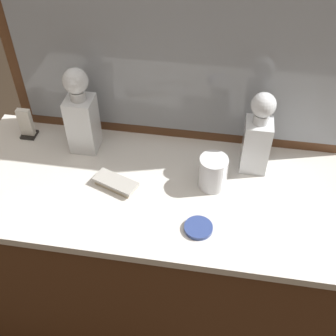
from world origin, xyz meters
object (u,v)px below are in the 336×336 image
(crystal_decanter_front, at_px, (257,140))
(porcelain_dish, at_px, (198,228))
(silver_brush_front, at_px, (116,183))
(napkin_holder, at_px, (27,125))
(crystal_tumbler_far_right, at_px, (213,173))
(crystal_decanter_center, at_px, (82,118))

(crystal_decanter_front, distance_m, porcelain_dish, 0.33)
(silver_brush_front, relative_size, porcelain_dish, 1.83)
(napkin_holder, bearing_deg, crystal_decanter_front, -2.54)
(porcelain_dish, bearing_deg, crystal_tumbler_far_right, 82.80)
(crystal_decanter_front, bearing_deg, crystal_decanter_center, 179.02)
(porcelain_dish, bearing_deg, crystal_decanter_center, 144.86)
(crystal_decanter_front, relative_size, napkin_holder, 2.54)
(crystal_tumbler_far_right, bearing_deg, porcelain_dish, -97.20)
(porcelain_dish, distance_m, napkin_holder, 0.70)
(crystal_tumbler_far_right, xyz_separation_m, porcelain_dish, (-0.02, -0.18, -0.04))
(silver_brush_front, bearing_deg, crystal_tumbler_far_right, 10.13)
(silver_brush_front, bearing_deg, porcelain_dish, -25.06)
(crystal_tumbler_far_right, relative_size, napkin_holder, 0.98)
(silver_brush_front, distance_m, napkin_holder, 0.41)
(crystal_decanter_center, bearing_deg, crystal_decanter_front, -0.98)
(crystal_decanter_front, relative_size, crystal_tumbler_far_right, 2.58)
(crystal_tumbler_far_right, bearing_deg, crystal_decanter_center, 165.50)
(crystal_decanter_center, relative_size, crystal_decanter_front, 1.07)
(crystal_decanter_front, relative_size, porcelain_dish, 3.45)
(crystal_tumbler_far_right, distance_m, napkin_holder, 0.67)
(crystal_decanter_center, distance_m, silver_brush_front, 0.24)
(crystal_decanter_center, relative_size, porcelain_dish, 3.70)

